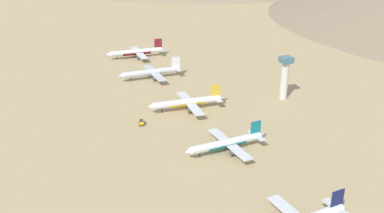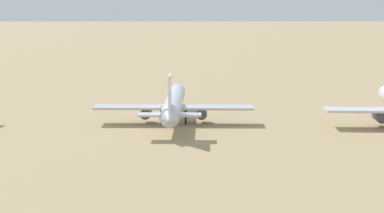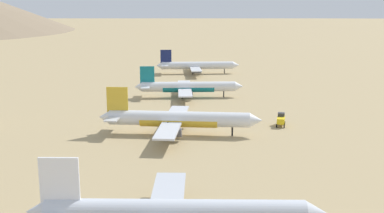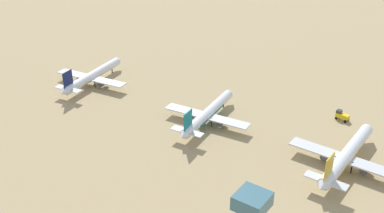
{
  "view_description": "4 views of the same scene",
  "coord_description": "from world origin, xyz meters",
  "px_view_note": "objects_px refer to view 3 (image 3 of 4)",
  "views": [
    {
      "loc": [
        69.88,
        220.18,
        97.75
      ],
      "look_at": [
        -0.88,
        12.75,
        6.18
      ],
      "focal_mm": 38.66,
      "sensor_mm": 36.0,
      "label": 1
    },
    {
      "loc": [
        -152.73,
        -78.78,
        30.27
      ],
      "look_at": [
        -3.7,
        -66.43,
        5.53
      ],
      "focal_mm": 59.17,
      "sensor_mm": 36.0,
      "label": 2
    },
    {
      "loc": [
        13.24,
        -133.32,
        38.86
      ],
      "look_at": [
        1.97,
        9.52,
        6.9
      ],
      "focal_mm": 45.12,
      "sensor_mm": 36.0,
      "label": 3
    },
    {
      "loc": [
        -141.33,
        -32.1,
        94.16
      ],
      "look_at": [
        -4.92,
        64.25,
        5.83
      ],
      "focal_mm": 44.37,
      "sensor_mm": 36.0,
      "label": 4
    }
  ],
  "objects_px": {
    "parked_jet_4": "(197,66)",
    "parked_jet_3": "(188,87)",
    "parked_jet_2": "(177,119)",
    "service_truck": "(281,119)"
  },
  "relations": [
    {
      "from": "parked_jet_4",
      "to": "parked_jet_3",
      "type": "bearing_deg",
      "value": -89.26
    },
    {
      "from": "parked_jet_2",
      "to": "parked_jet_3",
      "type": "bearing_deg",
      "value": 91.92
    },
    {
      "from": "parked_jet_3",
      "to": "parked_jet_4",
      "type": "distance_m",
      "value": 63.58
    },
    {
      "from": "parked_jet_2",
      "to": "parked_jet_4",
      "type": "xyz_separation_m",
      "value": [
        -2.67,
        118.67,
        -0.3
      ]
    },
    {
      "from": "parked_jet_2",
      "to": "parked_jet_3",
      "type": "height_order",
      "value": "parked_jet_2"
    },
    {
      "from": "parked_jet_3",
      "to": "parked_jet_4",
      "type": "height_order",
      "value": "parked_jet_4"
    },
    {
      "from": "service_truck",
      "to": "parked_jet_2",
      "type": "bearing_deg",
      "value": -158.42
    },
    {
      "from": "parked_jet_2",
      "to": "parked_jet_3",
      "type": "xyz_separation_m",
      "value": [
        -1.85,
        55.1,
        -0.39
      ]
    },
    {
      "from": "parked_jet_3",
      "to": "service_truck",
      "type": "xyz_separation_m",
      "value": [
        33.09,
        -42.74,
        -2.15
      ]
    },
    {
      "from": "parked_jet_2",
      "to": "parked_jet_4",
      "type": "bearing_deg",
      "value": 91.29
    }
  ]
}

